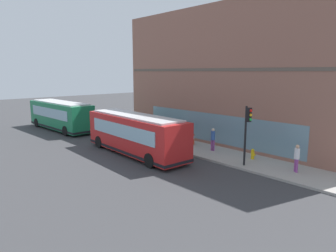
{
  "coord_description": "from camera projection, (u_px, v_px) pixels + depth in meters",
  "views": [
    {
      "loc": [
        -13.55,
        -16.02,
        6.27
      ],
      "look_at": [
        2.3,
        1.41,
        2.05
      ],
      "focal_mm": 32.59,
      "sensor_mm": 36.0,
      "label": 1
    }
  ],
  "objects": [
    {
      "name": "ground",
      "position": [
        157.0,
        161.0,
        21.75
      ],
      "size": [
        120.0,
        120.0,
        0.0
      ],
      "primitive_type": "plane",
      "color": "#38383A"
    },
    {
      "name": "city_bus_far_down_street",
      "position": [
        60.0,
        116.0,
        32.99
      ],
      "size": [
        3.0,
        10.15,
        3.07
      ],
      "color": "#197247",
      "rests_on": "ground"
    },
    {
      "name": "building_corner",
      "position": [
        243.0,
        77.0,
        27.42
      ],
      "size": [
        7.94,
        22.59,
        11.66
      ],
      "color": "#8C5B4C",
      "rests_on": "ground"
    },
    {
      "name": "pedestrian_by_light_pole",
      "position": [
        213.0,
        138.0,
        23.7
      ],
      "size": [
        0.32,
        0.32,
        1.79
      ],
      "color": "#8C3F8C",
      "rests_on": "sidewalk_curb"
    },
    {
      "name": "newspaper_vending_box",
      "position": [
        191.0,
        139.0,
        25.84
      ],
      "size": [
        0.44,
        0.42,
        0.9
      ],
      "color": "#BF3F19",
      "rests_on": "sidewalk_curb"
    },
    {
      "name": "sidewalk_curb",
      "position": [
        199.0,
        149.0,
        24.64
      ],
      "size": [
        3.58,
        40.0,
        0.15
      ],
      "primitive_type": "cube",
      "color": "#9E9991",
      "rests_on": "ground"
    },
    {
      "name": "traffic_light_near_corner",
      "position": [
        247.0,
        125.0,
        19.64
      ],
      "size": [
        0.32,
        0.49,
        3.94
      ],
      "color": "black",
      "rests_on": "sidewalk_curb"
    },
    {
      "name": "pedestrian_walking_along_curb",
      "position": [
        297.0,
        156.0,
        18.64
      ],
      "size": [
        0.32,
        0.32,
        1.74
      ],
      "color": "#8C3F8C",
      "rests_on": "sidewalk_curb"
    },
    {
      "name": "fire_hydrant",
      "position": [
        253.0,
        154.0,
        21.56
      ],
      "size": [
        0.35,
        0.35,
        0.74
      ],
      "color": "yellow",
      "rests_on": "sidewalk_curb"
    },
    {
      "name": "city_bus_nearside",
      "position": [
        135.0,
        134.0,
        23.16
      ],
      "size": [
        2.9,
        10.12,
        3.07
      ],
      "color": "red",
      "rests_on": "ground"
    }
  ]
}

